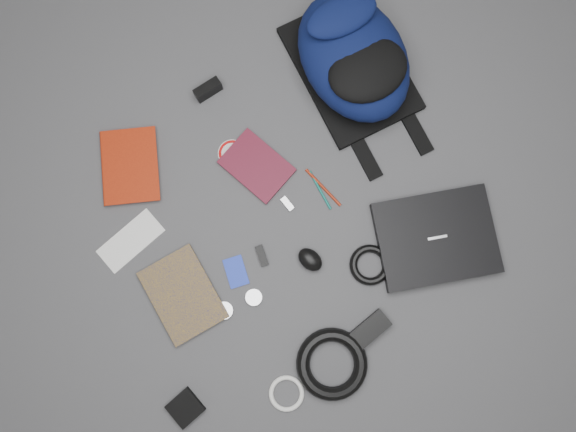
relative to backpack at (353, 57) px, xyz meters
name	(u,v)px	position (x,y,z in m)	size (l,w,h in m)	color
ground	(288,217)	(-0.38, -0.33, -0.10)	(4.00, 4.00, 0.00)	#4F4F51
backpack	(353,57)	(0.00, 0.00, 0.00)	(0.32, 0.47, 0.20)	black
laptop	(436,238)	(-0.02, -0.58, -0.08)	(0.34, 0.27, 0.03)	black
textbook_red	(102,169)	(-0.82, 0.05, -0.09)	(0.17, 0.23, 0.03)	#941D08
comic_book	(156,310)	(-0.85, -0.40, -0.09)	(0.18, 0.25, 0.02)	#BD910D
envelope	(131,241)	(-0.83, -0.18, -0.10)	(0.20, 0.09, 0.00)	white
dvd_case	(257,166)	(-0.40, -0.15, -0.09)	(0.14, 0.20, 0.02)	#490E1B
compact_camera	(208,90)	(-0.42, 0.13, -0.07)	(0.09, 0.03, 0.05)	black
sticker_disc	(232,153)	(-0.45, -0.08, -0.10)	(0.09, 0.09, 0.00)	silver
pen_teal	(320,190)	(-0.26, -0.30, -0.09)	(0.01, 0.01, 0.13)	#0B6358
pen_red	(323,187)	(-0.25, -0.30, -0.09)	(0.01, 0.01, 0.15)	maroon
id_badge	(236,272)	(-0.59, -0.40, -0.10)	(0.06, 0.09, 0.00)	#1932C0
usb_black	(262,256)	(-0.50, -0.40, -0.09)	(0.02, 0.06, 0.01)	black
usb_silver	(287,204)	(-0.36, -0.29, -0.09)	(0.02, 0.05, 0.01)	#A9A9AB
mouse	(310,260)	(-0.38, -0.47, -0.08)	(0.06, 0.08, 0.04)	black
headphone_left	(224,310)	(-0.67, -0.49, -0.09)	(0.05, 0.05, 0.01)	silver
headphone_right	(254,297)	(-0.58, -0.50, -0.09)	(0.05, 0.05, 0.01)	#BBBBBD
cable_coil	(370,265)	(-0.23, -0.57, -0.09)	(0.12, 0.12, 0.02)	black
power_brick	(368,331)	(-0.33, -0.73, -0.08)	(0.14, 0.06, 0.03)	black
power_cord_coil	(332,364)	(-0.46, -0.77, -0.08)	(0.21, 0.21, 0.04)	black
pouch	(185,408)	(-0.89, -0.69, -0.09)	(0.08, 0.08, 0.02)	black
white_cable_coil	(287,393)	(-0.62, -0.78, -0.09)	(0.10, 0.10, 0.01)	white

